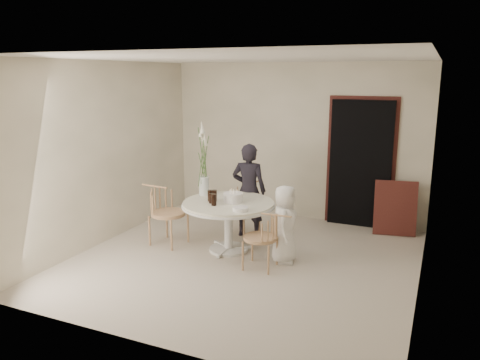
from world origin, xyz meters
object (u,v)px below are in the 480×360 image
at_px(table, 228,210).
at_px(birthday_cake, 233,198).
at_px(boy, 285,224).
at_px(chair_far, 248,200).
at_px(chair_right, 268,233).
at_px(girl, 249,190).
at_px(flower_vase, 204,167).
at_px(chair_left, 162,206).

distance_m(table, birthday_cake, 0.19).
xyz_separation_m(table, boy, (0.86, -0.06, -0.08)).
xyz_separation_m(table, chair_far, (-0.06, 0.86, -0.09)).
relative_size(chair_right, girl, 0.52).
height_order(table, girl, girl).
height_order(chair_right, boy, boy).
bearing_deg(boy, chair_far, 34.44).
height_order(chair_right, flower_vase, flower_vase).
height_order(girl, birthday_cake, girl).
distance_m(table, chair_far, 0.87).
distance_m(girl, birthday_cake, 0.69).
bearing_deg(birthday_cake, boy, -6.02).
relative_size(girl, boy, 1.38).
relative_size(boy, birthday_cake, 3.87).
xyz_separation_m(chair_left, flower_vase, (0.55, 0.32, 0.59)).
height_order(table, boy, boy).
distance_m(chair_right, boy, 0.35).
relative_size(table, flower_vase, 1.20).
bearing_deg(boy, table, 75.29).
height_order(chair_right, chair_left, chair_left).
xyz_separation_m(girl, flower_vase, (-0.53, -0.49, 0.42)).
distance_m(table, chair_right, 0.85).
xyz_separation_m(chair_far, chair_right, (0.81, -1.25, -0.03)).
relative_size(chair_far, birthday_cake, 2.97).
relative_size(table, chair_far, 1.62).
relative_size(chair_far, flower_vase, 0.74).
bearing_deg(table, flower_vase, 156.75).
xyz_separation_m(table, girl, (0.02, 0.71, 0.12)).
xyz_separation_m(chair_far, birthday_cake, (0.13, -0.84, 0.27)).
distance_m(chair_far, flower_vase, 1.00).
relative_size(chair_left, boy, 0.83).
bearing_deg(chair_right, table, -118.85).
bearing_deg(flower_vase, boy, -11.47).
height_order(chair_left, boy, boy).
xyz_separation_m(table, flower_vase, (-0.51, 0.22, 0.54)).
distance_m(table, boy, 0.87).
height_order(table, birthday_cake, birthday_cake).
xyz_separation_m(chair_far, flower_vase, (-0.44, -0.65, 0.63)).
height_order(chair_left, girl, girl).
height_order(table, chair_left, chair_left).
bearing_deg(girl, chair_far, -68.21).
relative_size(chair_far, girl, 0.56).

